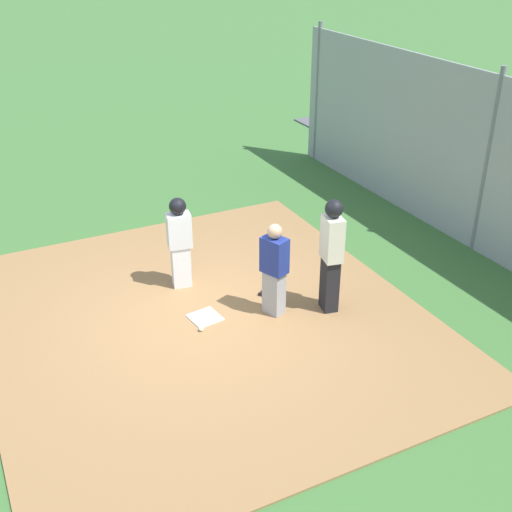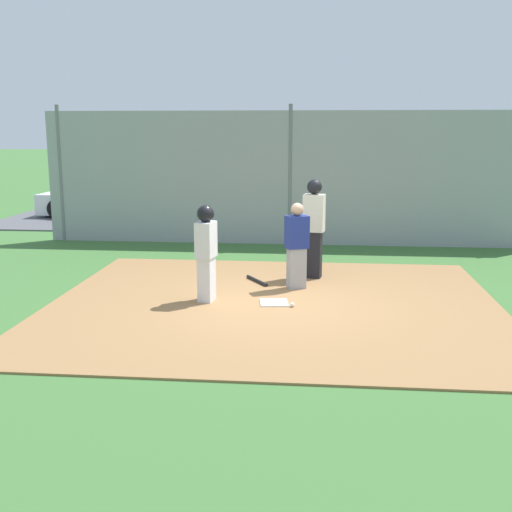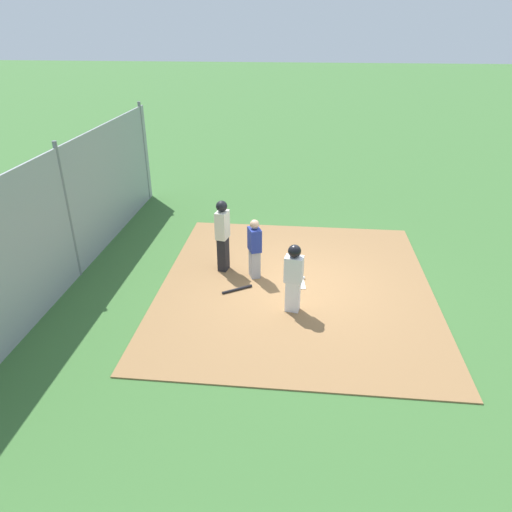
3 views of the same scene
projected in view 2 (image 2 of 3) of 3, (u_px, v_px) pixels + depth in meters
ground_plane at (274, 305)px, 10.14m from camera, size 140.00×140.00×0.00m
dirt_infield at (274, 304)px, 10.14m from camera, size 7.20×6.40×0.03m
home_plate at (274, 303)px, 10.13m from camera, size 0.49×0.49×0.02m
catcher at (297, 245)px, 10.95m from camera, size 0.45×0.38×1.51m
umpire at (314, 226)px, 11.68m from camera, size 0.42×0.33×1.85m
runner at (206, 247)px, 10.11m from camera, size 0.32×0.42×1.57m
baseball_bat at (257, 281)px, 11.49m from camera, size 0.46×0.68×0.06m
baseball at (292, 305)px, 9.91m from camera, size 0.07×0.07×0.07m
backstop_fence at (290, 178)px, 15.09m from camera, size 12.00×0.10×3.35m
parking_lot at (295, 221)px, 19.17m from camera, size 18.00×5.20×0.04m
parked_car_dark at (304, 201)px, 18.98m from camera, size 4.32×2.15×1.28m
parked_car_green at (197, 201)px, 18.97m from camera, size 4.24×1.95×1.28m
parked_car_white at (110, 198)px, 19.97m from camera, size 4.25×1.99×1.28m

